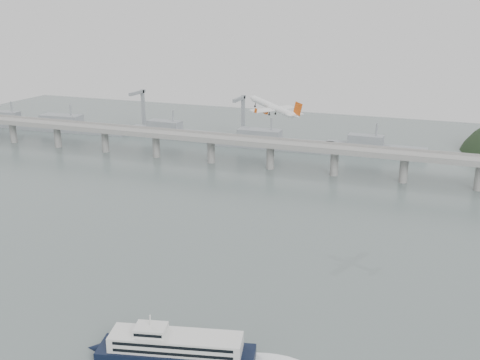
% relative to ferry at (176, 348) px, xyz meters
% --- Properties ---
extents(ground, '(900.00, 900.00, 0.00)m').
position_rel_ferry_xyz_m(ground, '(-14.76, 47.71, -4.73)').
color(ground, '#566462').
rests_on(ground, ground).
extents(bridge, '(800.00, 22.00, 23.90)m').
position_rel_ferry_xyz_m(bridge, '(-15.91, 247.71, 12.92)').
color(bridge, gray).
rests_on(bridge, ground).
extents(distant_fleet, '(453.00, 60.90, 40.00)m').
position_rel_ferry_xyz_m(distant_fleet, '(-170.11, 312.79, 1.50)').
color(distant_fleet, gray).
rests_on(distant_fleet, ground).
extents(ferry, '(91.09, 32.19, 17.42)m').
position_rel_ferry_xyz_m(ferry, '(0.00, 0.00, 0.00)').
color(ferry, black).
rests_on(ferry, ground).
extents(airliner, '(35.41, 33.14, 10.76)m').
position_rel_ferry_xyz_m(airliner, '(-5.95, 129.98, 64.75)').
color(airliner, white).
rests_on(airliner, ground).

